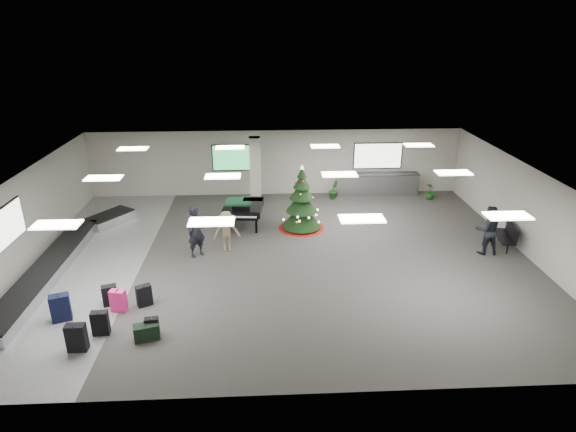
{
  "coord_description": "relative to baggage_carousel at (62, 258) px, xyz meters",
  "views": [
    {
      "loc": [
        -0.58,
        -15.76,
        8.05
      ],
      "look_at": [
        0.28,
        1.0,
        1.22
      ],
      "focal_mm": 30.0,
      "sensor_mm": 36.0,
      "label": 1
    }
  ],
  "objects": [
    {
      "name": "traveler_a",
      "position": [
        4.75,
        0.39,
        0.76
      ],
      "size": [
        0.84,
        0.8,
        1.94
      ],
      "primitive_type": "imported",
      "rotation": [
        0.0,
        0.0,
        0.67
      ],
      "color": "black",
      "rests_on": "ground"
    },
    {
      "name": "suitcase_3",
      "position": [
        3.54,
        -2.9,
        0.12
      ],
      "size": [
        0.51,
        0.43,
        0.69
      ],
      "rotation": [
        0.0,
        0.0,
        0.49
      ],
      "color": "black",
      "rests_on": "ground"
    },
    {
      "name": "ground",
      "position": [
        7.84,
        0.08,
        -0.21
      ],
      "size": [
        18.0,
        18.0,
        0.0
      ],
      "primitive_type": "plane",
      "color": "#393734",
      "rests_on": "ground"
    },
    {
      "name": "green_duffel",
      "position": [
        3.97,
        -4.61,
        0.01
      ],
      "size": [
        0.74,
        0.51,
        0.47
      ],
      "rotation": [
        0.0,
        0.0,
        0.29
      ],
      "color": "black",
      "rests_on": "ground"
    },
    {
      "name": "potted_plant_right",
      "position": [
        15.24,
        5.92,
        0.18
      ],
      "size": [
        0.6,
        0.6,
        0.78
      ],
      "primitive_type": "imported",
      "rotation": [
        0.0,
        0.0,
        2.1
      ],
      "color": "#144117",
      "rests_on": "ground"
    },
    {
      "name": "pink_suitcase",
      "position": [
        2.86,
        -3.19,
        0.14
      ],
      "size": [
        0.49,
        0.34,
        0.72
      ],
      "rotation": [
        0.0,
        0.0,
        -0.22
      ],
      "color": "#FF217D",
      "rests_on": "ground"
    },
    {
      "name": "suitcase_0",
      "position": [
        2.28,
        -5.0,
        0.18
      ],
      "size": [
        0.5,
        0.28,
        0.8
      ],
      "rotation": [
        0.0,
        0.0,
        0.01
      ],
      "color": "black",
      "rests_on": "ground"
    },
    {
      "name": "suitcase_7",
      "position": [
        4.09,
        -4.44,
        0.06
      ],
      "size": [
        0.4,
        0.24,
        0.56
      ],
      "rotation": [
        0.0,
        0.0,
        0.11
      ],
      "color": "black",
      "rests_on": "ground"
    },
    {
      "name": "navy_suitcase",
      "position": [
        1.33,
        -3.58,
        0.2
      ],
      "size": [
        0.61,
        0.47,
        0.85
      ],
      "rotation": [
        0.0,
        0.0,
        0.34
      ],
      "color": "black",
      "rests_on": "ground"
    },
    {
      "name": "traveler_bench",
      "position": [
        15.39,
        0.05,
        0.72
      ],
      "size": [
        0.92,
        0.72,
        1.87
      ],
      "primitive_type": "imported",
      "rotation": [
        0.0,
        0.0,
        3.13
      ],
      "color": "black",
      "rests_on": "ground"
    },
    {
      "name": "baggage_carousel",
      "position": [
        0.0,
        0.0,
        0.0
      ],
      "size": [
        2.28,
        9.71,
        0.43
      ],
      "color": "silver",
      "rests_on": "ground"
    },
    {
      "name": "traveler_b",
      "position": [
        5.81,
        0.73,
        0.58
      ],
      "size": [
        1.12,
        0.77,
        1.59
      ],
      "primitive_type": "imported",
      "rotation": [
        0.0,
        0.0,
        0.19
      ],
      "color": "#7C6B4D",
      "rests_on": "ground"
    },
    {
      "name": "room_envelope",
      "position": [
        7.46,
        0.75,
        2.12
      ],
      "size": [
        18.02,
        14.02,
        3.21
      ],
      "color": "#B0AEA1",
      "rests_on": "ground"
    },
    {
      "name": "bench",
      "position": [
        16.44,
        0.54,
        0.33
      ],
      "size": [
        0.84,
        1.6,
        0.97
      ],
      "rotation": [
        0.0,
        0.0,
        -0.22
      ],
      "color": "black",
      "rests_on": "ground"
    },
    {
      "name": "potted_plant_left",
      "position": [
        10.58,
        6.24,
        0.24
      ],
      "size": [
        0.6,
        0.63,
        0.91
      ],
      "primitive_type": "imported",
      "rotation": [
        0.0,
        0.0,
        1.07
      ],
      "color": "#144117",
      "rests_on": "ground"
    },
    {
      "name": "christmas_tree",
      "position": [
        8.76,
        2.74,
        0.73
      ],
      "size": [
        1.93,
        1.93,
        2.75
      ],
      "color": "maroon",
      "rests_on": "ground"
    },
    {
      "name": "grand_piano",
      "position": [
        6.34,
        3.01,
        0.6
      ],
      "size": [
        1.71,
        2.12,
        1.14
      ],
      "rotation": [
        0.0,
        0.0,
        -0.09
      ],
      "color": "black",
      "rests_on": "ground"
    },
    {
      "name": "service_counter",
      "position": [
        12.84,
        6.73,
        0.33
      ],
      "size": [
        4.05,
        0.65,
        1.08
      ],
      "color": "silver",
      "rests_on": "ground"
    },
    {
      "name": "suitcase_1",
      "position": [
        2.67,
        -4.32,
        0.14
      ],
      "size": [
        0.47,
        0.27,
        0.73
      ],
      "rotation": [
        0.0,
        0.0,
        0.08
      ],
      "color": "black",
      "rests_on": "ground"
    },
    {
      "name": "suitcase_8",
      "position": [
        2.5,
        -2.82,
        0.11
      ],
      "size": [
        0.5,
        0.38,
        0.67
      ],
      "rotation": [
        0.0,
        0.0,
        0.33
      ],
      "color": "black",
      "rests_on": "ground"
    }
  ]
}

